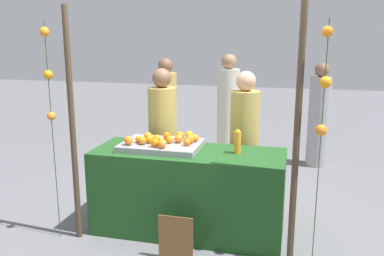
# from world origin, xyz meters

# --- Properties ---
(ground_plane) EXTENTS (24.00, 24.00, 0.00)m
(ground_plane) POSITION_xyz_m (0.00, 0.00, 0.00)
(ground_plane) COLOR slate
(stall_counter) EXTENTS (1.90, 0.71, 0.85)m
(stall_counter) POSITION_xyz_m (0.00, 0.00, 0.43)
(stall_counter) COLOR #1E4C1E
(stall_counter) RESTS_ON ground_plane
(orange_tray) EXTENTS (0.79, 0.57, 0.06)m
(orange_tray) POSITION_xyz_m (-0.29, 0.03, 0.88)
(orange_tray) COLOR gray
(orange_tray) RESTS_ON stall_counter
(orange_0) EXTENTS (0.08, 0.08, 0.08)m
(orange_0) POSITION_xyz_m (-0.34, 0.02, 0.95)
(orange_0) COLOR orange
(orange_0) RESTS_ON orange_tray
(orange_1) EXTENTS (0.08, 0.08, 0.08)m
(orange_1) POSITION_xyz_m (-0.45, -0.08, 0.96)
(orange_1) COLOR orange
(orange_1) RESTS_ON orange_tray
(orange_2) EXTENTS (0.07, 0.07, 0.07)m
(orange_2) POSITION_xyz_m (-0.51, -0.03, 0.95)
(orange_2) COLOR orange
(orange_2) RESTS_ON orange_tray
(orange_3) EXTENTS (0.08, 0.08, 0.08)m
(orange_3) POSITION_xyz_m (-0.27, 0.16, 0.95)
(orange_3) COLOR orange
(orange_3) RESTS_ON orange_tray
(orange_4) EXTENTS (0.07, 0.07, 0.07)m
(orange_4) POSITION_xyz_m (-0.20, 0.03, 0.95)
(orange_4) COLOR orange
(orange_4) RESTS_ON orange_tray
(orange_5) EXTENTS (0.07, 0.07, 0.07)m
(orange_5) POSITION_xyz_m (-0.01, -0.02, 0.95)
(orange_5) COLOR orange
(orange_5) RESTS_ON orange_tray
(orange_6) EXTENTS (0.09, 0.09, 0.09)m
(orange_6) POSITION_xyz_m (-0.05, 0.23, 0.96)
(orange_6) COLOR orange
(orange_6) RESTS_ON orange_tray
(orange_7) EXTENTS (0.08, 0.08, 0.08)m
(orange_7) POSITION_xyz_m (-0.30, -0.14, 0.96)
(orange_7) COLOR orange
(orange_7) RESTS_ON orange_tray
(orange_8) EXTENTS (0.07, 0.07, 0.07)m
(orange_8) POSITION_xyz_m (0.04, 0.15, 0.95)
(orange_8) COLOR orange
(orange_8) RESTS_ON orange_tray
(orange_9) EXTENTS (0.08, 0.08, 0.08)m
(orange_9) POSITION_xyz_m (-0.12, 0.07, 0.96)
(orange_9) COLOR orange
(orange_9) RESTS_ON orange_tray
(orange_10) EXTENTS (0.09, 0.09, 0.09)m
(orange_10) POSITION_xyz_m (0.00, 0.07, 0.96)
(orange_10) COLOR orange
(orange_10) RESTS_ON orange_tray
(orange_11) EXTENTS (0.09, 0.09, 0.09)m
(orange_11) POSITION_xyz_m (-0.14, 0.18, 0.96)
(orange_11) COLOR orange
(orange_11) RESTS_ON orange_tray
(orange_12) EXTENTS (0.09, 0.09, 0.09)m
(orange_12) POSITION_xyz_m (-0.57, -0.14, 0.96)
(orange_12) COLOR orange
(orange_12) RESTS_ON orange_tray
(orange_13) EXTENTS (0.09, 0.09, 0.09)m
(orange_13) POSITION_xyz_m (-0.44, 0.06, 0.96)
(orange_13) COLOR orange
(orange_13) RESTS_ON orange_tray
(orange_14) EXTENTS (0.08, 0.08, 0.08)m
(orange_14) POSITION_xyz_m (-0.40, -0.02, 0.95)
(orange_14) COLOR orange
(orange_14) RESTS_ON orange_tray
(orange_15) EXTENTS (0.08, 0.08, 0.08)m
(orange_15) POSITION_xyz_m (-0.21, -0.17, 0.95)
(orange_15) COLOR orange
(orange_15) RESTS_ON orange_tray
(orange_16) EXTENTS (0.07, 0.07, 0.07)m
(orange_16) POSITION_xyz_m (-0.24, -0.10, 0.95)
(orange_16) COLOR orange
(orange_16) RESTS_ON orange_tray
(juice_bottle) EXTENTS (0.07, 0.07, 0.23)m
(juice_bottle) POSITION_xyz_m (0.48, 0.04, 0.96)
(juice_bottle) COLOR orange
(juice_bottle) RESTS_ON stall_counter
(chalkboard_sign) EXTENTS (0.32, 0.03, 0.43)m
(chalkboard_sign) POSITION_xyz_m (0.04, -0.58, 0.20)
(chalkboard_sign) COLOR brown
(chalkboard_sign) RESTS_ON ground_plane
(vendor_left) EXTENTS (0.32, 0.32, 1.61)m
(vendor_left) POSITION_xyz_m (-0.47, 0.60, 0.75)
(vendor_left) COLOR tan
(vendor_left) RESTS_ON ground_plane
(vendor_right) EXTENTS (0.32, 0.32, 1.60)m
(vendor_right) POSITION_xyz_m (0.48, 0.62, 0.75)
(vendor_right) COLOR tan
(vendor_right) RESTS_ON ground_plane
(crowd_person_0) EXTENTS (0.34, 0.34, 1.69)m
(crowd_person_0) POSITION_xyz_m (-0.00, 2.43, 0.79)
(crowd_person_0) COLOR beige
(crowd_person_0) RESTS_ON ground_plane
(crowd_person_1) EXTENTS (0.32, 0.32, 1.57)m
(crowd_person_1) POSITION_xyz_m (1.36, 2.59, 0.73)
(crowd_person_1) COLOR #99999E
(crowd_person_1) RESTS_ON ground_plane
(crowd_person_2) EXTENTS (0.33, 0.33, 1.64)m
(crowd_person_2) POSITION_xyz_m (-0.90, 2.09, 0.76)
(crowd_person_2) COLOR tan
(crowd_person_2) RESTS_ON ground_plane
(canopy_post_left) EXTENTS (0.06, 0.06, 2.24)m
(canopy_post_left) POSITION_xyz_m (-1.03, -0.40, 1.12)
(canopy_post_left) COLOR #473828
(canopy_post_left) RESTS_ON ground_plane
(canopy_post_right) EXTENTS (0.06, 0.06, 2.24)m
(canopy_post_right) POSITION_xyz_m (1.03, -0.40, 1.12)
(canopy_post_right) COLOR #473828
(canopy_post_right) RESTS_ON ground_plane
(garland_strand_left) EXTENTS (0.09, 0.10, 2.10)m
(garland_strand_left) POSITION_xyz_m (-1.22, -0.44, 1.62)
(garland_strand_left) COLOR #2D4C23
(garland_strand_left) RESTS_ON ground_plane
(garland_strand_right) EXTENTS (0.10, 0.11, 2.10)m
(garland_strand_right) POSITION_xyz_m (1.21, -0.43, 1.56)
(garland_strand_right) COLOR #2D4C23
(garland_strand_right) RESTS_ON ground_plane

